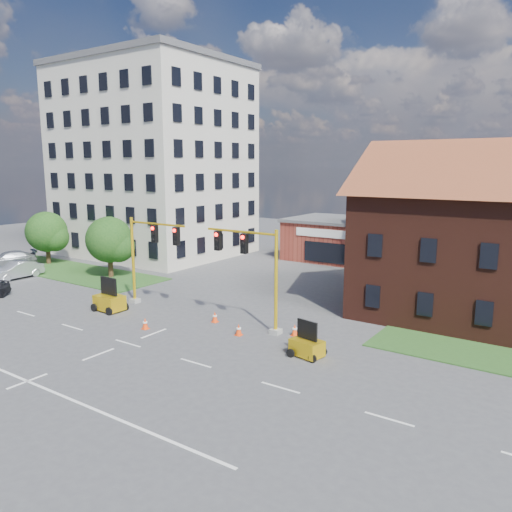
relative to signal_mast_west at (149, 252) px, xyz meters
The scene contains 20 objects.
ground 8.38m from the signal_mast_west, 54.01° to the right, with size 120.00×120.00×0.00m, color #464648.
grass_verge_nw 16.61m from the signal_mast_west, 165.65° to the left, with size 22.00×6.00×0.08m, color #29511E.
grass_verge_ne 22.89m from the signal_mast_west, ahead, with size 14.00×4.00×0.08m, color #29511E.
lane_markings 10.73m from the signal_mast_west, 64.17° to the right, with size 60.00×36.00×0.01m, color white, non-canonical shape.
office_block 23.21m from the signal_mast_west, 134.52° to the left, with size 18.40×15.40×20.60m.
brick_shop 24.44m from the signal_mast_west, 79.71° to the left, with size 12.40×8.40×4.30m.
tree_large 24.03m from the signal_mast_west, 61.86° to the left, with size 8.60×8.19×10.70m.
tree_nw_front 10.51m from the signal_mast_west, 154.12° to the left, with size 4.24×4.04×5.41m.
tree_nw_rear 20.11m from the signal_mast_west, 165.36° to the left, with size 4.21×4.01×5.28m.
signal_mast_west is the anchor object (origin of this frame).
signal_mast_east 8.71m from the signal_mast_west, ahead, with size 5.30×0.60×6.20m.
trailer_west 4.28m from the signal_mast_west, 122.44° to the right, with size 2.00×1.36×2.24m.
trailer_east 14.12m from the signal_mast_west, ahead, with size 1.81×1.38×1.86m.
cone_a 6.14m from the signal_mast_west, 48.02° to the right, with size 0.40×0.40×0.70m.
cone_b 6.98m from the signal_mast_west, ahead, with size 0.40×0.40×0.70m.
cone_c 9.51m from the signal_mast_west, ahead, with size 0.40×0.40×0.70m.
cone_d 11.99m from the signal_mast_west, ahead, with size 0.40×0.40×0.70m.
pickup_white 18.24m from the signal_mast_west, 28.23° to the left, with size 2.20×4.78×1.33m, color silver.
sedan_silver_front 16.48m from the signal_mast_west, behind, with size 1.58×4.52×1.49m, color #A3A6AB.
sedan_silver_rear 22.06m from the signal_mast_west, behind, with size 2.08×5.12×1.49m, color #A3A6AB.
Camera 1 is at (20.85, -17.89, 9.83)m, focal length 35.00 mm.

